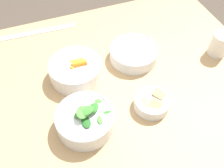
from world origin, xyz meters
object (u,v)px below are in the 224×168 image
at_px(bowl_beans_hotdog, 134,53).
at_px(ruler, 39,32).
at_px(bowl_cookies, 152,102).
at_px(cup, 220,44).
at_px(bowl_greens, 85,119).
at_px(bowl_carrots, 76,69).

relative_size(bowl_beans_hotdog, ruler, 0.58).
xyz_separation_m(bowl_cookies, ruler, (-0.29, 0.53, -0.02)).
distance_m(bowl_beans_hotdog, ruler, 0.44).
bearing_deg(cup, bowl_greens, -167.07).
relative_size(bowl_beans_hotdog, cup, 2.02).
height_order(bowl_cookies, cup, cup).
relative_size(bowl_carrots, bowl_greens, 1.04).
distance_m(bowl_greens, bowl_beans_hotdog, 0.35).
bearing_deg(cup, bowl_cookies, -158.67).
relative_size(bowl_carrots, ruler, 0.59).
xyz_separation_m(bowl_greens, cup, (0.59, 0.14, 0.01)).
bearing_deg(bowl_beans_hotdog, bowl_cookies, -98.82).
relative_size(bowl_carrots, cup, 2.06).
distance_m(bowl_cookies, ruler, 0.60).
xyz_separation_m(bowl_greens, bowl_beans_hotdog, (0.27, 0.23, -0.01)).
height_order(bowl_carrots, bowl_beans_hotdog, bowl_carrots).
distance_m(bowl_carrots, ruler, 0.32).
xyz_separation_m(bowl_carrots, ruler, (-0.09, 0.31, -0.04)).
bearing_deg(ruler, bowl_greens, -83.39).
xyz_separation_m(bowl_greens, ruler, (-0.06, 0.52, -0.04)).
xyz_separation_m(ruler, cup, (0.65, -0.39, 0.05)).
height_order(bowl_carrots, bowl_greens, bowl_greens).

